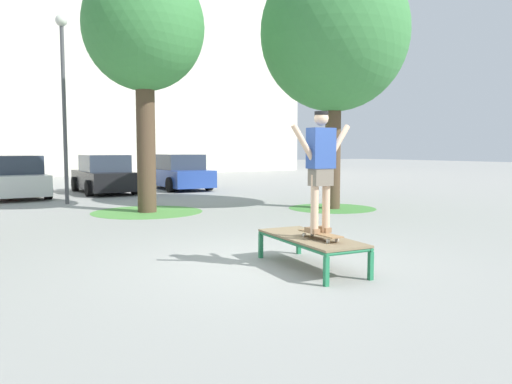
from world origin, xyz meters
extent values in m
plane|color=#999993|center=(0.00, 0.00, 0.00)|extent=(120.00, 120.00, 0.00)
cube|color=silver|center=(0.05, 28.87, 7.35)|extent=(40.91, 4.00, 14.70)
cube|color=#237A4C|center=(0.13, 0.45, 0.19)|extent=(0.07, 0.07, 0.38)
cube|color=#237A4C|center=(0.83, 0.38, 0.19)|extent=(0.07, 0.07, 0.38)
cube|color=#237A4C|center=(-0.06, -1.38, 0.19)|extent=(0.07, 0.07, 0.38)
cube|color=#237A4C|center=(0.63, -1.45, 0.19)|extent=(0.07, 0.07, 0.38)
cylinder|color=#237A4C|center=(0.03, -0.46, 0.41)|extent=(0.25, 1.89, 0.05)
cylinder|color=#237A4C|center=(0.73, -0.54, 0.41)|extent=(0.25, 1.89, 0.05)
cylinder|color=#237A4C|center=(0.48, 0.42, 0.41)|extent=(0.76, 0.13, 0.05)
cylinder|color=#237A4C|center=(0.29, -1.41, 0.41)|extent=(0.76, 0.13, 0.05)
cube|color=#847051|center=(0.38, -0.50, 0.45)|extent=(0.95, 1.97, 0.03)
cube|color=#9E754C|center=(0.36, -0.74, 0.54)|extent=(0.23, 0.81, 0.02)
cylinder|color=silver|center=(0.29, -0.46, 0.49)|extent=(0.03, 0.06, 0.06)
cylinder|color=silver|center=(0.44, -0.46, 0.49)|extent=(0.03, 0.06, 0.06)
cylinder|color=silver|center=(0.27, -1.02, 0.49)|extent=(0.03, 0.06, 0.06)
cylinder|color=silver|center=(0.42, -1.02, 0.49)|extent=(0.03, 0.06, 0.06)
cylinder|color=beige|center=(0.26, -0.73, 0.96)|extent=(0.11, 0.11, 0.82)
cube|color=#99704C|center=(0.26, -0.68, 0.59)|extent=(0.11, 0.24, 0.07)
cylinder|color=beige|center=(0.46, -0.74, 0.96)|extent=(0.11, 0.11, 0.82)
cube|color=#99704C|center=(0.46, -0.69, 0.59)|extent=(0.11, 0.24, 0.07)
cube|color=#756B5B|center=(0.36, -0.74, 1.34)|extent=(0.31, 0.21, 0.24)
cube|color=#2D4C99|center=(0.36, -0.74, 1.74)|extent=(0.37, 0.23, 0.56)
cylinder|color=beige|center=(0.06, -0.73, 1.81)|extent=(0.40, 0.10, 0.52)
cylinder|color=beige|center=(0.66, -0.75, 1.81)|extent=(0.40, 0.10, 0.52)
sphere|color=beige|center=(0.36, -0.74, 2.15)|extent=(0.20, 0.20, 0.20)
cylinder|color=black|center=(0.36, -0.74, 2.22)|extent=(0.19, 0.19, 0.05)
cylinder|color=brown|center=(5.48, 4.97, 1.61)|extent=(0.45, 0.45, 3.22)
ellipsoid|color=#3D8442|center=(5.48, 4.97, 5.00)|extent=(4.20, 4.20, 4.41)
cylinder|color=#47893D|center=(5.48, 4.97, 0.00)|extent=(2.53, 2.53, 0.01)
cylinder|color=brown|center=(0.60, 7.01, 1.81)|extent=(0.51, 0.51, 3.61)
ellipsoid|color=#3D8442|center=(0.60, 7.01, 4.98)|extent=(3.23, 3.23, 3.39)
cylinder|color=#519342|center=(0.60, 7.01, 0.00)|extent=(3.02, 3.02, 0.01)
cube|color=silver|center=(-1.98, 13.46, 0.51)|extent=(1.84, 4.25, 0.70)
cube|color=#2D3847|center=(-1.97, 13.31, 1.18)|extent=(1.63, 2.15, 0.64)
cylinder|color=black|center=(-1.17, 14.79, 0.30)|extent=(0.24, 0.61, 0.60)
cylinder|color=black|center=(-1.09, 12.19, 0.30)|extent=(0.24, 0.61, 0.60)
cube|color=black|center=(1.25, 13.77, 0.51)|extent=(1.81, 4.24, 0.70)
cube|color=#2D3847|center=(1.25, 13.62, 1.18)|extent=(1.62, 2.14, 0.64)
cylinder|color=black|center=(0.44, 15.09, 0.30)|extent=(0.24, 0.61, 0.60)
cylinder|color=black|center=(2.14, 15.05, 0.30)|extent=(0.24, 0.61, 0.60)
cylinder|color=black|center=(0.37, 12.49, 0.30)|extent=(0.24, 0.61, 0.60)
cylinder|color=black|center=(2.07, 12.45, 0.30)|extent=(0.24, 0.61, 0.60)
cube|color=#28479E|center=(4.48, 13.91, 0.51)|extent=(1.85, 4.26, 0.70)
cube|color=#2D3847|center=(4.48, 13.76, 1.18)|extent=(1.63, 2.15, 0.64)
cylinder|color=black|center=(3.68, 15.24, 0.30)|extent=(0.24, 0.61, 0.60)
cylinder|color=black|center=(5.38, 15.18, 0.30)|extent=(0.24, 0.61, 0.60)
cylinder|color=black|center=(3.59, 12.64, 0.30)|extent=(0.24, 0.61, 0.60)
cylinder|color=black|center=(5.29, 12.58, 0.30)|extent=(0.24, 0.61, 0.60)
cylinder|color=#4C4C51|center=(-0.84, 10.31, 2.75)|extent=(0.12, 0.12, 5.50)
sphere|color=silver|center=(-0.84, 10.31, 5.65)|extent=(0.36, 0.36, 0.36)
camera|label=1|loc=(-4.08, -6.14, 1.72)|focal=35.06mm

